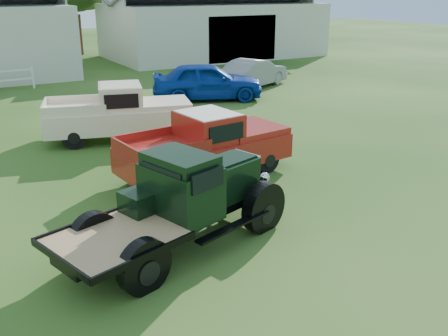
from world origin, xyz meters
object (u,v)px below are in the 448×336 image
red_pickup (206,145)px  white_pickup (118,113)px  vintage_flatbed (178,202)px  misc_car_blue (207,81)px  misc_car_grey (254,73)px

red_pickup → white_pickup: white_pickup is taller
white_pickup → red_pickup: bearing=-63.1°
vintage_flatbed → red_pickup: (2.46, 3.43, -0.07)m
misc_car_blue → misc_car_grey: misc_car_blue is taller
vintage_flatbed → misc_car_grey: size_ratio=1.10×
vintage_flatbed → red_pickup: 4.22m
misc_car_grey → white_pickup: bearing=97.4°
red_pickup → misc_car_grey: red_pickup is taller
red_pickup → misc_car_blue: bearing=55.2°
white_pickup → misc_car_blue: bearing=52.3°
misc_car_blue → white_pickup: bearing=149.3°
misc_car_blue → misc_car_grey: 4.08m
vintage_flatbed → misc_car_blue: vintage_flatbed is taller
vintage_flatbed → misc_car_blue: 14.71m
white_pickup → misc_car_grey: 11.37m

